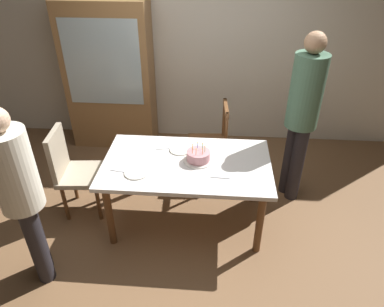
{
  "coord_description": "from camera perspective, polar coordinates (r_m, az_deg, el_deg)",
  "views": [
    {
      "loc": [
        0.26,
        -2.74,
        2.6
      ],
      "look_at": [
        0.05,
        0.0,
        0.83
      ],
      "focal_mm": 33.11,
      "sensor_mm": 36.0,
      "label": 1
    }
  ],
  "objects": [
    {
      "name": "ground",
      "position": [
        3.78,
        -0.77,
        -10.53
      ],
      "size": [
        6.4,
        6.4,
        0.0
      ],
      "primitive_type": "plane",
      "color": "brown"
    },
    {
      "name": "back_wall",
      "position": [
        4.77,
        1.15,
        17.07
      ],
      "size": [
        6.4,
        0.1,
        2.6
      ],
      "primitive_type": "cube",
      "color": "silver",
      "rests_on": "ground"
    },
    {
      "name": "dining_table",
      "position": [
        3.38,
        -0.85,
        -2.64
      ],
      "size": [
        1.58,
        0.93,
        0.73
      ],
      "color": "white",
      "rests_on": "ground"
    },
    {
      "name": "birthday_cake",
      "position": [
        3.32,
        1.02,
        -0.47
      ],
      "size": [
        0.28,
        0.28,
        0.17
      ],
      "color": "silver",
      "rests_on": "dining_table"
    },
    {
      "name": "plate_near_celebrant",
      "position": [
        3.22,
        -8.93,
        -3.07
      ],
      "size": [
        0.22,
        0.22,
        0.01
      ],
      "primitive_type": "cylinder",
      "color": "silver",
      "rests_on": "dining_table"
    },
    {
      "name": "plate_far_side",
      "position": [
        3.5,
        -1.84,
        0.65
      ],
      "size": [
        0.22,
        0.22,
        0.01
      ],
      "primitive_type": "cylinder",
      "color": "silver",
      "rests_on": "dining_table"
    },
    {
      "name": "fork_near_celebrant",
      "position": [
        3.27,
        -11.6,
        -2.79
      ],
      "size": [
        0.18,
        0.05,
        0.01
      ],
      "primitive_type": "cube",
      "rotation": [
        0.0,
        0.0,
        -0.18
      ],
      "color": "silver",
      "rests_on": "dining_table"
    },
    {
      "name": "fork_far_side",
      "position": [
        3.53,
        -4.41,
        0.8
      ],
      "size": [
        0.18,
        0.05,
        0.01
      ],
      "primitive_type": "cube",
      "rotation": [
        0.0,
        0.0,
        0.22
      ],
      "color": "silver",
      "rests_on": "dining_table"
    },
    {
      "name": "fork_near_guest",
      "position": [
        3.14,
        4.51,
        -3.86
      ],
      "size": [
        0.18,
        0.03,
        0.01
      ],
      "primitive_type": "cube",
      "rotation": [
        0.0,
        0.0,
        -0.06
      ],
      "color": "silver",
      "rests_on": "dining_table"
    },
    {
      "name": "chair_spindle_back",
      "position": [
        4.12,
        2.82,
        1.55
      ],
      "size": [
        0.47,
        0.47,
        0.95
      ],
      "color": "brown",
      "rests_on": "ground"
    },
    {
      "name": "chair_upholstered",
      "position": [
        3.79,
        -18.78,
        -2.22
      ],
      "size": [
        0.48,
        0.48,
        0.95
      ],
      "color": "tan",
      "rests_on": "ground"
    },
    {
      "name": "person_celebrant",
      "position": [
        2.97,
        -25.98,
        -5.51
      ],
      "size": [
        0.32,
        0.32,
        1.61
      ],
      "color": "#262328",
      "rests_on": "ground"
    },
    {
      "name": "person_guest",
      "position": [
        3.71,
        17.4,
        6.56
      ],
      "size": [
        0.32,
        0.32,
        1.82
      ],
      "color": "#262328",
      "rests_on": "ground"
    },
    {
      "name": "china_cabinet",
      "position": [
        4.81,
        -13.07,
        11.99
      ],
      "size": [
        1.1,
        0.45,
        1.9
      ],
      "color": "#9E7042",
      "rests_on": "ground"
    }
  ]
}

